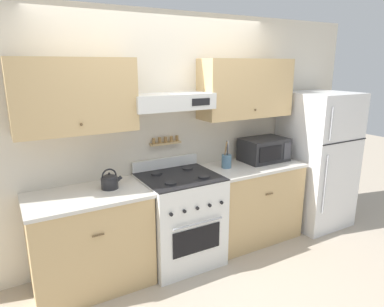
% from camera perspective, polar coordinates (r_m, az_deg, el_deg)
% --- Properties ---
extents(ground_plane, '(16.00, 16.00, 0.00)m').
position_cam_1_polar(ground_plane, '(3.63, 0.37, -19.30)').
color(ground_plane, '#B2A38E').
extents(wall_back, '(5.20, 0.46, 2.55)m').
position_cam_1_polar(wall_back, '(3.61, -4.36, 5.13)').
color(wall_back, beige).
rests_on(wall_back, ground_plane).
extents(counter_left, '(1.06, 0.66, 0.91)m').
position_cam_1_polar(counter_left, '(3.38, -16.59, -13.66)').
color(counter_left, tan).
rests_on(counter_left, ground_plane).
extents(counter_right, '(1.14, 0.66, 0.91)m').
position_cam_1_polar(counter_right, '(4.14, 9.58, -7.83)').
color(counter_right, tan).
rests_on(counter_right, ground_plane).
extents(stove_range, '(0.76, 0.72, 1.05)m').
position_cam_1_polar(stove_range, '(3.62, -2.03, -10.75)').
color(stove_range, white).
rests_on(stove_range, ground_plane).
extents(refrigerator, '(0.76, 0.79, 1.69)m').
position_cam_1_polar(refrigerator, '(4.64, 20.02, -0.93)').
color(refrigerator, white).
rests_on(refrigerator, ground_plane).
extents(tea_kettle, '(0.20, 0.16, 0.19)m').
position_cam_1_polar(tea_kettle, '(3.25, -13.55, -4.46)').
color(tea_kettle, '#232326').
rests_on(tea_kettle, counter_left).
extents(microwave, '(0.54, 0.37, 0.27)m').
position_cam_1_polar(microwave, '(4.14, 11.90, 0.65)').
color(microwave, '#232326').
rests_on(microwave, counter_right).
extents(utensil_crock, '(0.11, 0.11, 0.30)m').
position_cam_1_polar(utensil_crock, '(3.80, 5.78, -1.18)').
color(utensil_crock, slate).
rests_on(utensil_crock, counter_right).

